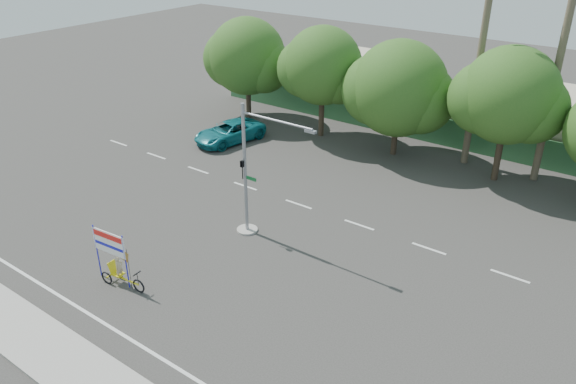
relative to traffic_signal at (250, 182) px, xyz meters
The scene contains 14 objects.
ground 5.40m from the traffic_signal, 61.13° to the right, with size 120.00×120.00×0.00m, color #33302D.
sidewalk_near 12.04m from the traffic_signal, 79.17° to the right, with size 50.00×2.40×0.12m, color gray.
fence 17.76m from the traffic_signal, 82.85° to the left, with size 38.00×0.08×2.00m, color #336B3D.
building_left 23.38m from the traffic_signal, 109.52° to the left, with size 12.00×8.00×4.00m, color beige.
building_right 24.29m from the traffic_signal, 65.15° to the left, with size 14.00×8.00×3.60m, color beige.
tree_far_left 18.45m from the traffic_signal, 130.22° to the left, with size 7.14×6.00×7.96m.
tree_left 14.99m from the traffic_signal, 109.08° to the left, with size 6.66×5.60×8.07m.
tree_center 14.15m from the traffic_signal, 85.33° to the left, with size 7.62×6.40×7.85m.
tree_right 16.38m from the traffic_signal, 59.83° to the left, with size 6.90×5.80×8.36m.
palm_tall 20.04m from the traffic_signal, 56.69° to the left, with size 3.73×3.79×17.45m.
palm_short 17.56m from the traffic_signal, 69.84° to the left, with size 3.73×3.79×14.45m.
traffic_signal is the anchor object (origin of this frame).
trike_billboard 7.50m from the traffic_signal, 106.02° to the right, with size 2.79×0.72×2.74m.
pickup_truck 13.24m from the traffic_signal, 136.36° to the left, with size 2.48×5.37×1.49m, color #116E77.
Camera 1 is at (14.31, -15.36, 15.23)m, focal length 35.00 mm.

